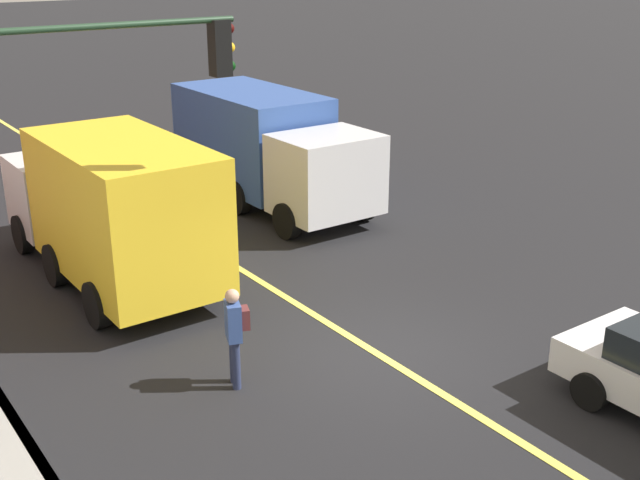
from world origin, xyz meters
TOP-DOWN VIEW (x-y plane):
  - ground at (0.00, 0.00)m, footprint 200.00×200.00m
  - curb_edge at (0.00, 5.78)m, footprint 80.00×0.16m
  - lane_stripe_center at (0.00, 0.00)m, footprint 80.00×0.16m
  - truck_blue at (8.43, -3.09)m, footprint 6.94×2.61m
  - truck_yellow at (5.74, 2.39)m, footprint 6.86×2.58m
  - pedestrian_with_backpack at (0.50, 2.50)m, footprint 0.45×0.45m
  - traffic_light_mast at (2.20, 4.27)m, footprint 0.28×4.83m

SIDE VIEW (x-z plane):
  - ground at x=0.00m, z-range 0.00..0.00m
  - lane_stripe_center at x=0.00m, z-range 0.00..0.01m
  - curb_edge at x=0.00m, z-range 0.00..0.15m
  - pedestrian_with_backpack at x=0.50m, z-range 0.14..1.83m
  - truck_blue at x=8.43m, z-range 0.12..3.10m
  - truck_yellow at x=5.74m, z-range 0.08..3.21m
  - traffic_light_mast at x=2.20m, z-range 1.13..7.01m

